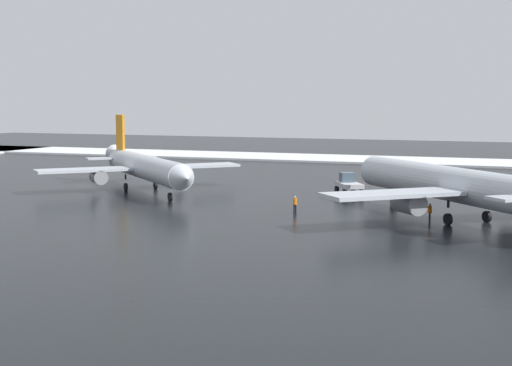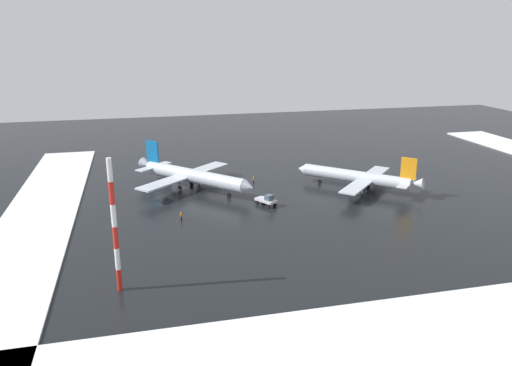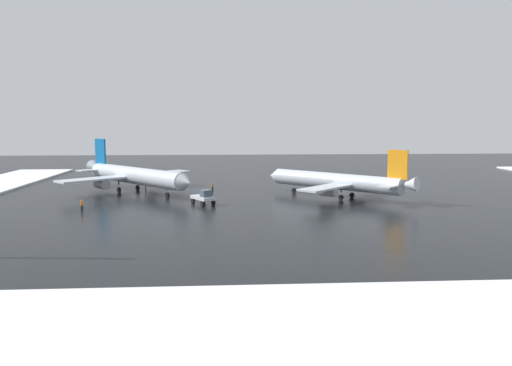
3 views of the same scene
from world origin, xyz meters
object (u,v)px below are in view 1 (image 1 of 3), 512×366
Objects in this scene: airplane_distant_tail at (145,167)px; pushback_tug at (348,184)px; airplane_parked_portside at (455,185)px; ground_crew_near_tug at (430,212)px; ground_crew_by_nose_gear at (295,203)px.

pushback_tug is at bearing 58.44° from airplane_distant_tail.
airplane_parked_portside is 15.64× the size of ground_crew_near_tug.
ground_crew_near_tug is (-12.92, 0.81, 0.00)m from ground_crew_by_nose_gear.
ground_crew_near_tug is at bearing -176.59° from pushback_tug.
pushback_tug is (-23.24, -5.86, -1.65)m from airplane_distant_tail.
airplane_parked_portside is at bearing -168.98° from pushback_tug.
airplane_parked_portside reaches higher than ground_crew_near_tug.
airplane_parked_portside reaches higher than pushback_tug.
airplane_parked_portside is 20.46m from pushback_tug.
airplane_distant_tail is 24.02m from pushback_tug.
pushback_tug is 16.25m from ground_crew_by_nose_gear.
pushback_tug is at bearing -59.40° from ground_crew_by_nose_gear.
airplane_parked_portside is 15.64× the size of ground_crew_by_nose_gear.
ground_crew_near_tug is (-35.13, 11.16, -1.96)m from airplane_distant_tail.
airplane_distant_tail reaches higher than ground_crew_near_tug.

